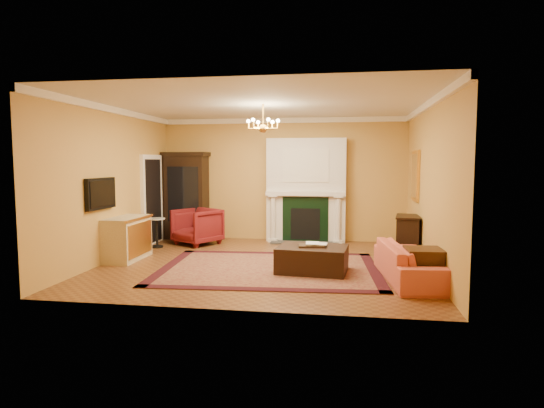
% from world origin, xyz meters
% --- Properties ---
extents(floor, '(6.00, 5.50, 0.02)m').
position_xyz_m(floor, '(0.00, 0.00, -0.01)').
color(floor, brown).
rests_on(floor, ground).
extents(ceiling, '(6.00, 5.50, 0.02)m').
position_xyz_m(ceiling, '(0.00, 0.00, 3.01)').
color(ceiling, silver).
rests_on(ceiling, wall_back).
extents(wall_back, '(6.00, 0.02, 3.00)m').
position_xyz_m(wall_back, '(0.00, 2.76, 1.50)').
color(wall_back, '#B88F42').
rests_on(wall_back, floor).
extents(wall_front, '(6.00, 0.02, 3.00)m').
position_xyz_m(wall_front, '(0.00, -2.76, 1.50)').
color(wall_front, '#B88F42').
rests_on(wall_front, floor).
extents(wall_left, '(0.02, 5.50, 3.00)m').
position_xyz_m(wall_left, '(-3.01, 0.00, 1.50)').
color(wall_left, '#B88F42').
rests_on(wall_left, floor).
extents(wall_right, '(0.02, 5.50, 3.00)m').
position_xyz_m(wall_right, '(3.01, 0.00, 1.50)').
color(wall_right, '#B88F42').
rests_on(wall_right, floor).
extents(fireplace, '(1.90, 0.70, 2.50)m').
position_xyz_m(fireplace, '(0.60, 2.57, 1.19)').
color(fireplace, silver).
rests_on(fireplace, wall_back).
extents(crown_molding, '(6.00, 5.50, 0.12)m').
position_xyz_m(crown_molding, '(0.00, 0.96, 2.94)').
color(crown_molding, white).
rests_on(crown_molding, ceiling).
extents(doorway, '(0.08, 1.05, 2.10)m').
position_xyz_m(doorway, '(-2.95, 1.70, 1.05)').
color(doorway, white).
rests_on(doorway, wall_left).
extents(tv_panel, '(0.09, 0.95, 0.58)m').
position_xyz_m(tv_panel, '(-2.95, -0.60, 1.35)').
color(tv_panel, black).
rests_on(tv_panel, wall_left).
extents(gilt_mirror, '(0.06, 0.76, 1.05)m').
position_xyz_m(gilt_mirror, '(2.97, 1.40, 1.65)').
color(gilt_mirror, gold).
rests_on(gilt_mirror, wall_right).
extents(chandelier, '(0.63, 0.55, 0.53)m').
position_xyz_m(chandelier, '(-0.00, 0.00, 2.61)').
color(chandelier, gold).
rests_on(chandelier, ceiling).
extents(oriental_rug, '(4.11, 3.20, 0.02)m').
position_xyz_m(oriental_rug, '(0.18, -0.40, 0.01)').
color(oriental_rug, '#4C1014').
rests_on(oriental_rug, floor).
extents(china_cabinet, '(1.07, 0.55, 2.08)m').
position_xyz_m(china_cabinet, '(-2.40, 2.49, 1.04)').
color(china_cabinet, black).
rests_on(china_cabinet, floor).
extents(wingback_armchair, '(1.21, 1.19, 0.93)m').
position_xyz_m(wingback_armchair, '(-1.89, 1.78, 0.46)').
color(wingback_armchair, maroon).
rests_on(wingback_armchair, floor).
extents(pedestal_table, '(0.38, 0.38, 0.67)m').
position_xyz_m(pedestal_table, '(-2.66, 1.25, 0.39)').
color(pedestal_table, black).
rests_on(pedestal_table, floor).
extents(commode, '(0.54, 1.14, 0.85)m').
position_xyz_m(commode, '(-2.73, -0.05, 0.42)').
color(commode, beige).
rests_on(commode, floor).
extents(coral_sofa, '(0.82, 2.09, 0.80)m').
position_xyz_m(coral_sofa, '(2.58, -0.84, 0.40)').
color(coral_sofa, '#BB423B').
rests_on(coral_sofa, floor).
extents(end_table, '(0.53, 0.53, 0.58)m').
position_xyz_m(end_table, '(2.72, -1.26, 0.29)').
color(end_table, '#351E0E').
rests_on(end_table, floor).
extents(console_table, '(0.53, 0.80, 0.83)m').
position_xyz_m(console_table, '(2.78, 0.94, 0.42)').
color(console_table, black).
rests_on(console_table, floor).
extents(leather_ottoman, '(1.27, 0.98, 0.44)m').
position_xyz_m(leather_ottoman, '(0.97, -0.54, 0.24)').
color(leather_ottoman, black).
rests_on(leather_ottoman, oriental_rug).
extents(ottoman_tray, '(0.48, 0.40, 0.03)m').
position_xyz_m(ottoman_tray, '(0.94, -0.52, 0.47)').
color(ottoman_tray, black).
rests_on(ottoman_tray, leather_ottoman).
extents(book_a, '(0.24, 0.05, 0.32)m').
position_xyz_m(book_a, '(0.85, -0.51, 0.65)').
color(book_a, gray).
rests_on(book_a, ottoman_tray).
extents(book_b, '(0.20, 0.03, 0.27)m').
position_xyz_m(book_b, '(1.02, -0.50, 0.62)').
color(book_b, gray).
rests_on(book_b, ottoman_tray).
extents(topiary_left, '(0.15, 0.15, 0.42)m').
position_xyz_m(topiary_left, '(-0.12, 2.53, 1.46)').
color(topiary_left, tan).
rests_on(topiary_left, fireplace).
extents(topiary_right, '(0.16, 0.16, 0.43)m').
position_xyz_m(topiary_right, '(1.24, 2.53, 1.47)').
color(topiary_right, tan).
rests_on(topiary_right, fireplace).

